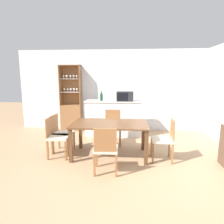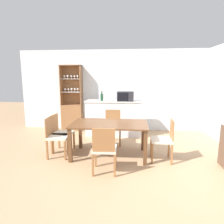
{
  "view_description": "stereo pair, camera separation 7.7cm",
  "coord_description": "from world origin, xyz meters",
  "views": [
    {
      "loc": [
        0.16,
        -3.8,
        1.71
      ],
      "look_at": [
        -0.25,
        1.14,
        0.83
      ],
      "focal_mm": 32.0,
      "sensor_mm": 36.0,
      "label": 1
    },
    {
      "loc": [
        0.23,
        -3.79,
        1.71
      ],
      "look_at": [
        -0.25,
        1.14,
        0.83
      ],
      "focal_mm": 32.0,
      "sensor_mm": 36.0,
      "label": 2
    }
  ],
  "objects": [
    {
      "name": "dining_chair_side_right_near",
      "position": [
        0.9,
        0.2,
        0.45
      ],
      "size": [
        0.43,
        0.43,
        0.86
      ],
      "rotation": [
        0.0,
        0.0,
        1.54
      ],
      "color": "beige",
      "rests_on": "ground_plane"
    },
    {
      "name": "microwave",
      "position": [
        0.06,
        1.91,
        1.16
      ],
      "size": [
        0.47,
        0.34,
        0.27
      ],
      "color": "#232328",
      "rests_on": "kitchen_counter"
    },
    {
      "name": "dining_chair_side_left_far",
      "position": [
        -1.36,
        0.49,
        0.45
      ],
      "size": [
        0.45,
        0.45,
        0.86
      ],
      "rotation": [
        0.0,
        0.0,
        -1.65
      ],
      "color": "beige",
      "rests_on": "ground_plane"
    },
    {
      "name": "dining_chair_head_far",
      "position": [
        -0.23,
        1.14,
        0.45
      ],
      "size": [
        0.44,
        0.44,
        0.86
      ],
      "rotation": [
        0.0,
        0.0,
        3.2
      ],
      "color": "beige",
      "rests_on": "ground_plane"
    },
    {
      "name": "dining_table",
      "position": [
        -0.23,
        0.34,
        0.63
      ],
      "size": [
        1.62,
        0.95,
        0.73
      ],
      "color": "brown",
      "rests_on": "ground_plane"
    },
    {
      "name": "wall_back",
      "position": [
        0.0,
        2.63,
        1.27
      ],
      "size": [
        6.8,
        0.06,
        2.55
      ],
      "color": "silver",
      "rests_on": "ground_plane"
    },
    {
      "name": "dining_chair_side_left_near",
      "position": [
        -1.36,
        0.19,
        0.45
      ],
      "size": [
        0.44,
        0.44,
        0.86
      ],
      "rotation": [
        0.0,
        0.0,
        -1.51
      ],
      "color": "beige",
      "rests_on": "ground_plane"
    },
    {
      "name": "wine_bottle",
      "position": [
        -0.62,
        1.9,
        1.13
      ],
      "size": [
        0.08,
        0.08,
        0.27
      ],
      "color": "#193D23",
      "rests_on": "kitchen_counter"
    },
    {
      "name": "display_cabinet",
      "position": [
        -1.67,
        2.44,
        0.61
      ],
      "size": [
        0.66,
        0.33,
        2.07
      ],
      "color": "brown",
      "rests_on": "ground_plane"
    },
    {
      "name": "ground_plane",
      "position": [
        0.0,
        0.0,
        0.0
      ],
      "size": [
        18.0,
        18.0,
        0.0
      ],
      "primitive_type": "plane",
      "color": "#A37F5B"
    },
    {
      "name": "kitchen_counter",
      "position": [
        -0.27,
        1.94,
        0.51
      ],
      "size": [
        1.65,
        0.55,
        1.02
      ],
      "color": "silver",
      "rests_on": "ground_plane"
    },
    {
      "name": "dining_chair_head_near",
      "position": [
        -0.23,
        -0.46,
        0.45
      ],
      "size": [
        0.44,
        0.44,
        0.86
      ],
      "rotation": [
        0.0,
        0.0,
        0.05
      ],
      "color": "beige",
      "rests_on": "ground_plane"
    }
  ]
}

